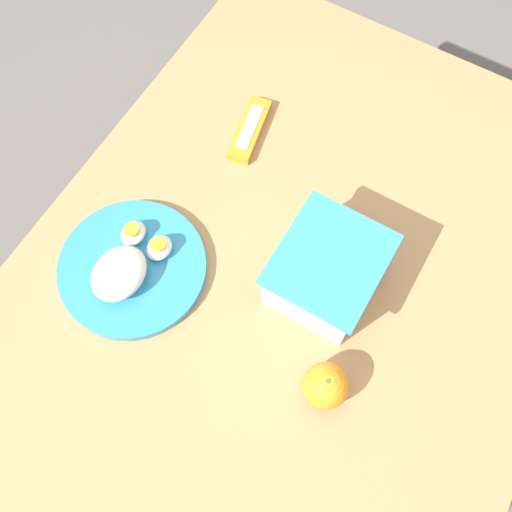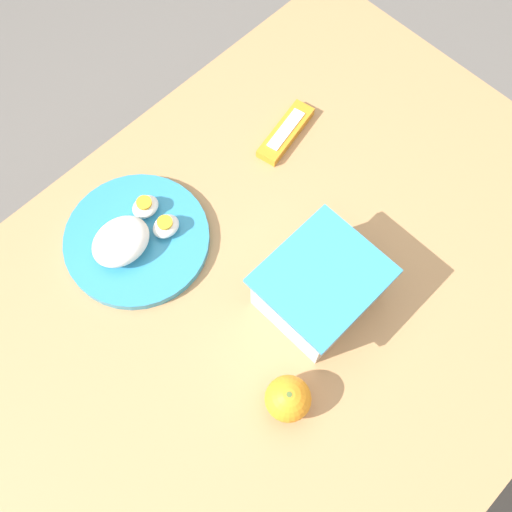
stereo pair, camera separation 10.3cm
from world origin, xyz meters
TOP-DOWN VIEW (x-y plane):
  - ground_plane at (0.00, 0.00)m, footprint 10.00×10.00m
  - table at (0.00, 0.00)m, footprint 1.27×0.92m
  - food_container at (-0.05, 0.05)m, footprint 0.19×0.17m
  - orange_fruit at (0.11, 0.13)m, footprint 0.07×0.07m
  - rice_plate at (0.10, -0.25)m, footprint 0.26×0.26m
  - candy_bar at (-0.26, -0.22)m, footprint 0.15×0.07m

SIDE VIEW (x-z plane):
  - ground_plane at x=0.00m, z-range 0.00..0.00m
  - table at x=0.00m, z-range 0.29..1.07m
  - candy_bar at x=-0.26m, z-range 0.78..0.80m
  - rice_plate at x=0.10m, z-range 0.76..0.83m
  - orange_fruit at x=0.11m, z-range 0.78..0.85m
  - food_container at x=-0.05m, z-range 0.77..0.88m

